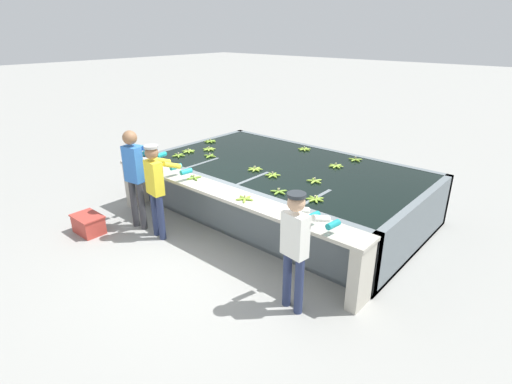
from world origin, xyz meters
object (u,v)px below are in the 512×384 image
worker_2 (297,242)px  banana_bunch_floating_6 (178,155)px  crate (89,224)px  banana_bunch_floating_5 (315,199)px  banana_bunch_ledge_1 (194,178)px  banana_bunch_floating_7 (209,149)px  banana_bunch_floating_12 (304,149)px  banana_bunch_floating_2 (255,169)px  banana_bunch_floating_4 (188,151)px  banana_bunch_ledge_0 (245,199)px  banana_bunch_floating_11 (210,156)px  banana_bunch_floating_10 (210,141)px  banana_bunch_floating_0 (355,160)px  banana_bunch_floating_8 (273,175)px  banana_bunch_floating_1 (315,181)px  knife_0 (158,165)px  banana_bunch_ledge_2 (139,161)px  worker_1 (157,183)px  banana_bunch_floating_3 (279,192)px  banana_bunch_floating_9 (336,166)px  worker_0 (135,170)px

worker_2 → banana_bunch_floating_6: 3.99m
worker_2 → crate: (-3.84, -0.70, -0.78)m
banana_bunch_floating_5 → banana_bunch_ledge_1: size_ratio=1.01×
banana_bunch_floating_7 → banana_bunch_floating_12: bearing=41.0°
banana_bunch_floating_2 → banana_bunch_floating_6: (-1.69, -0.36, 0.00)m
banana_bunch_floating_4 → banana_bunch_ledge_0: 2.75m
banana_bunch_floating_6 → banana_bunch_floating_11: 0.63m
banana_bunch_floating_2 → banana_bunch_floating_10: size_ratio=1.00×
banana_bunch_floating_0 → banana_bunch_floating_8: size_ratio=0.98×
banana_bunch_floating_1 → banana_bunch_ledge_1: 2.01m
banana_bunch_floating_12 → knife_0: 2.99m
worker_2 → banana_bunch_floating_1: size_ratio=5.72×
banana_bunch_floating_11 → banana_bunch_ledge_1: 1.26m
banana_bunch_ledge_2 → banana_bunch_floating_1: bearing=22.8°
banana_bunch_floating_1 → crate: 3.92m
worker_1 → banana_bunch_ledge_1: size_ratio=5.77×
crate → banana_bunch_floating_8: bearing=46.4°
banana_bunch_floating_3 → banana_bunch_floating_2: bearing=150.3°
worker_2 → banana_bunch_floating_12: bearing=123.2°
worker_2 → banana_bunch_floating_3: worker_2 is taller
worker_1 → banana_bunch_ledge_2: bearing=158.2°
banana_bunch_floating_10 → banana_bunch_floating_11: bearing=-43.3°
banana_bunch_floating_6 → banana_bunch_ledge_2: (-0.26, -0.74, 0.00)m
banana_bunch_floating_8 → banana_bunch_ledge_2: (-2.38, -1.06, 0.00)m
banana_bunch_floating_4 → banana_bunch_floating_9: same height
knife_0 → banana_bunch_floating_1: bearing=24.3°
banana_bunch_floating_2 → banana_bunch_floating_4: size_ratio=1.00×
worker_0 → worker_2: size_ratio=1.11×
banana_bunch_floating_7 → banana_bunch_ledge_1: 1.73m
worker_0 → crate: bearing=-123.6°
banana_bunch_floating_9 → knife_0: (-2.49, -2.09, -0.01)m
banana_bunch_floating_1 → banana_bunch_floating_9: bearing=98.4°
banana_bunch_floating_4 → banana_bunch_floating_12: same height
worker_0 → banana_bunch_floating_8: worker_0 is taller
worker_2 → banana_bunch_floating_11: bearing=153.2°
banana_bunch_floating_3 → banana_bunch_floating_6: 2.67m
banana_bunch_floating_7 → knife_0: (0.06, -1.32, -0.01)m
banana_bunch_floating_0 → knife_0: banana_bunch_floating_0 is taller
banana_bunch_floating_7 → worker_2: bearing=-28.5°
worker_2 → banana_bunch_floating_4: size_ratio=5.61×
worker_0 → banana_bunch_floating_1: worker_0 is taller
banana_bunch_floating_0 → banana_bunch_floating_1: size_ratio=1.00×
banana_bunch_floating_3 → banana_bunch_floating_5: (0.58, 0.12, -0.00)m
banana_bunch_floating_11 → banana_bunch_ledge_1: banana_bunch_ledge_1 is taller
worker_1 → banana_bunch_floating_6: size_ratio=5.76×
knife_0 → banana_bunch_floating_0: bearing=46.0°
knife_0 → crate: size_ratio=0.59×
banana_bunch_floating_11 → crate: size_ratio=0.51×
banana_bunch_floating_2 → banana_bunch_floating_7: (-1.56, 0.33, 0.00)m
banana_bunch_floating_2 → banana_bunch_ledge_0: banana_bunch_ledge_0 is taller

